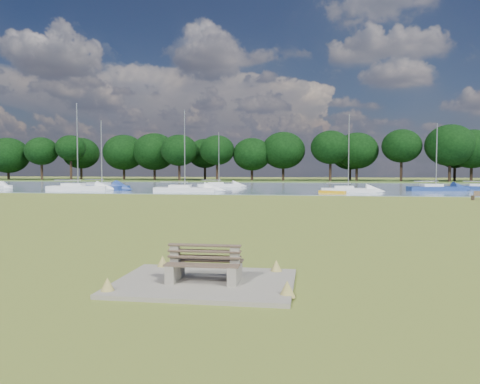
# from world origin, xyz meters

# --- Properties ---
(ground) EXTENTS (220.00, 220.00, 0.00)m
(ground) POSITION_xyz_m (0.00, 0.00, 0.00)
(ground) COLOR olive
(river) EXTENTS (220.00, 40.00, 0.10)m
(river) POSITION_xyz_m (0.00, 42.00, 0.00)
(river) COLOR slate
(river) RESTS_ON ground
(far_bank) EXTENTS (220.00, 20.00, 0.40)m
(far_bank) POSITION_xyz_m (0.00, 72.00, 0.00)
(far_bank) COLOR #4C6626
(far_bank) RESTS_ON ground
(concrete_pad) EXTENTS (4.20, 3.20, 0.10)m
(concrete_pad) POSITION_xyz_m (0.00, -14.00, 0.05)
(concrete_pad) COLOR gray
(concrete_pad) RESTS_ON ground
(bench_pair) EXTENTS (1.76, 1.05, 0.94)m
(bench_pair) POSITION_xyz_m (0.00, -14.00, 0.48)
(bench_pair) COLOR gray
(bench_pair) RESTS_ON concrete_pad
(riverbank_bench) EXTENTS (1.33, 0.87, 0.79)m
(riverbank_bench) POSITION_xyz_m (16.61, 17.83, 0.40)
(riverbank_bench) COLOR brown
(riverbank_bench) RESTS_ON ground
(kayak) EXTENTS (2.90, 1.74, 0.29)m
(kayak) POSITION_xyz_m (4.61, 25.58, 0.19)
(kayak) COLOR #F7AD10
(kayak) RESTS_ON river
(tree_line) EXTENTS (123.88, 8.25, 9.99)m
(tree_line) POSITION_xyz_m (-9.41, 68.00, 5.96)
(tree_line) COLOR black
(tree_line) RESTS_ON far_bank
(sailboat_0) EXTENTS (5.91, 1.71, 8.62)m
(sailboat_0) POSITION_xyz_m (6.39, 28.27, 0.48)
(sailboat_0) COLOR silver
(sailboat_0) RESTS_ON river
(sailboat_1) EXTENTS (7.06, 2.72, 9.21)m
(sailboat_1) POSITION_xyz_m (-11.89, 26.71, 0.51)
(sailboat_1) COLOR silver
(sailboat_1) RESTS_ON river
(sailboat_3) EXTENTS (6.71, 3.09, 7.87)m
(sailboat_3) POSITION_xyz_m (16.77, 32.90, 0.52)
(sailboat_3) COLOR navy
(sailboat_3) RESTS_ON river
(sailboat_4) EXTENTS (7.56, 4.43, 8.46)m
(sailboat_4) POSITION_xyz_m (-23.11, 29.34, 0.57)
(sailboat_4) COLOR navy
(sailboat_4) RESTS_ON river
(sailboat_6) EXTENTS (7.19, 2.84, 10.31)m
(sailboat_6) POSITION_xyz_m (-25.00, 26.93, 0.59)
(sailboat_6) COLOR silver
(sailboat_6) RESTS_ON river
(sailboat_8) EXTENTS (6.12, 3.50, 7.54)m
(sailboat_8) POSITION_xyz_m (-10.32, 38.57, 0.48)
(sailboat_8) COLOR silver
(sailboat_8) RESTS_ON river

